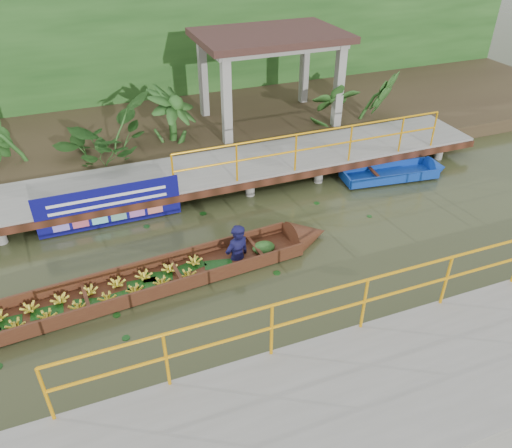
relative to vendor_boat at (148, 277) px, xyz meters
name	(u,v)px	position (x,y,z in m)	size (l,w,h in m)	color
ground	(251,262)	(2.18, 0.01, -0.24)	(80.00, 80.00, 0.00)	#2D351A
land_strip	(171,126)	(2.18, 7.51, -0.01)	(30.00, 8.00, 0.45)	#36281B
far_dock	(205,173)	(2.20, 3.43, 0.24)	(16.00, 2.06, 1.66)	gray
near_dock	(409,390)	(3.18, -4.19, 0.06)	(18.00, 2.40, 1.73)	gray
pavilion	(270,45)	(5.18, 6.31, 2.58)	(4.40, 3.00, 3.00)	gray
foliage_backdrop	(150,52)	(2.18, 10.01, 1.76)	(30.00, 0.80, 4.00)	#194114
vendor_boat	(148,277)	(0.00, 0.00, 0.00)	(9.00, 1.61, 2.04)	#3A1910
moored_blue_boat	(413,171)	(7.82, 2.07, -0.11)	(3.15, 1.15, 0.73)	#0E349A
blue_banner	(109,206)	(-0.38, 2.49, 0.32)	(3.30, 0.04, 1.03)	#0D0C64
tropical_plants	(166,120)	(1.66, 5.31, 1.08)	(14.39, 1.39, 1.74)	#194114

